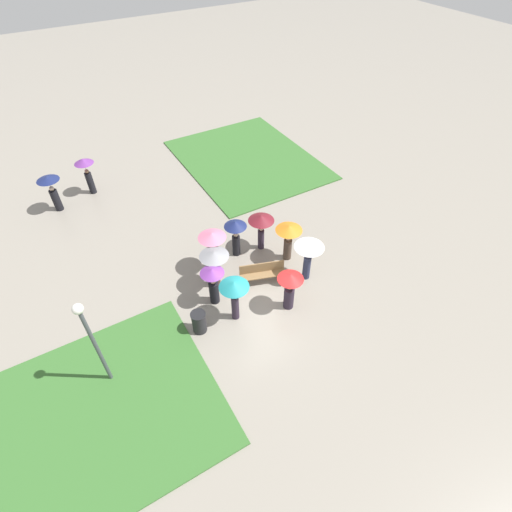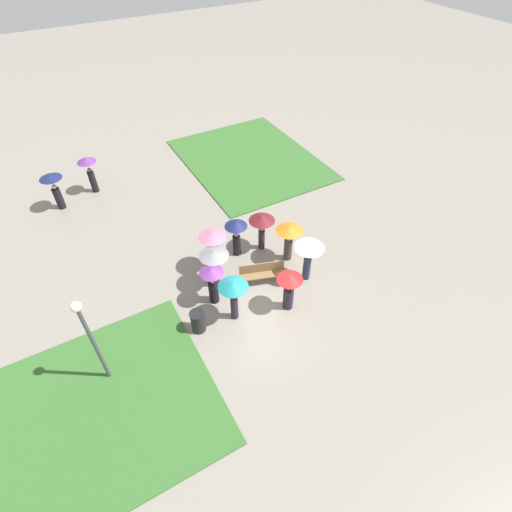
# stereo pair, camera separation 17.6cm
# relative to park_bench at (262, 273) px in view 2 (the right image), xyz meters

# --- Properties ---
(ground_plane) EXTENTS (90.00, 90.00, 0.00)m
(ground_plane) POSITION_rel_park_bench_xyz_m (-0.82, -1.07, -0.47)
(ground_plane) COLOR gray
(lawn_patch_near) EXTENTS (7.10, 6.27, 0.06)m
(lawn_patch_near) POSITION_rel_park_bench_xyz_m (-7.22, -2.29, -0.44)
(lawn_patch_near) COLOR #386B2D
(lawn_patch_near) RESTS_ON ground_plane
(lawn_patch_far) EXTENTS (7.01, 8.87, 0.06)m
(lawn_patch_far) POSITION_rel_park_bench_xyz_m (4.23, 8.71, -0.44)
(lawn_patch_far) COLOR #386B2D
(lawn_patch_far) RESTS_ON ground_plane
(park_bench) EXTENTS (1.88, 0.99, 0.90)m
(park_bench) POSITION_rel_park_bench_xyz_m (0.00, 0.00, 0.00)
(park_bench) COLOR brown
(park_bench) RESTS_ON ground_plane
(lamp_post) EXTENTS (0.32, 0.32, 3.82)m
(lamp_post) POSITION_rel_park_bench_xyz_m (-6.60, -1.24, 2.03)
(lamp_post) COLOR #474C51
(lamp_post) RESTS_ON ground_plane
(trash_bin) EXTENTS (0.56, 0.56, 0.92)m
(trash_bin) POSITION_rel_park_bench_xyz_m (-3.23, -0.95, -0.01)
(trash_bin) COLOR #232326
(trash_bin) RESTS_ON ground_plane
(crowd_person_pink) EXTENTS (1.14, 1.14, 1.92)m
(crowd_person_pink) POSITION_rel_park_bench_xyz_m (-1.34, 1.68, 1.01)
(crowd_person_pink) COLOR #1E3328
(crowd_person_pink) RESTS_ON ground_plane
(crowd_person_red) EXTENTS (0.98, 0.98, 1.78)m
(crowd_person_red) POSITION_rel_park_bench_xyz_m (0.18, -1.65, 0.73)
(crowd_person_red) COLOR #2D2333
(crowd_person_red) RESTS_ON ground_plane
(crowd_person_maroon) EXTENTS (1.12, 1.12, 1.81)m
(crowd_person_maroon) POSITION_rel_park_bench_xyz_m (1.00, 1.77, 0.97)
(crowd_person_maroon) COLOR #2D2333
(crowd_person_maroon) RESTS_ON ground_plane
(crowd_person_navy) EXTENTS (0.96, 0.96, 1.80)m
(crowd_person_navy) POSITION_rel_park_bench_xyz_m (-0.14, 1.97, 0.80)
(crowd_person_navy) COLOR black
(crowd_person_navy) RESTS_ON ground_plane
(crowd_person_grey) EXTENTS (1.15, 1.15, 1.83)m
(crowd_person_grey) POSITION_rel_park_bench_xyz_m (-1.71, 0.74, 0.90)
(crowd_person_grey) COLOR #47382D
(crowd_person_grey) RESTS_ON ground_plane
(crowd_person_purple) EXTENTS (0.91, 0.91, 1.76)m
(crowd_person_purple) POSITION_rel_park_bench_xyz_m (-2.15, 0.02, 0.63)
(crowd_person_purple) COLOR black
(crowd_person_purple) RESTS_ON ground_plane
(crowd_person_white) EXTENTS (1.19, 1.19, 1.95)m
(crowd_person_white) POSITION_rel_park_bench_xyz_m (1.66, -0.73, 1.05)
(crowd_person_white) COLOR #282D47
(crowd_person_white) RESTS_ON ground_plane
(crowd_person_orange) EXTENTS (1.13, 1.13, 1.79)m
(crowd_person_orange) POSITION_rel_park_bench_xyz_m (1.64, 0.63, 0.84)
(crowd_person_orange) COLOR #47382D
(crowd_person_orange) RESTS_ON ground_plane
(crowd_person_teal) EXTENTS (1.09, 1.09, 1.93)m
(crowd_person_teal) POSITION_rel_park_bench_xyz_m (-1.83, -1.09, 1.03)
(crowd_person_teal) COLOR #2D2333
(crowd_person_teal) RESTS_ON ground_plane
(lone_walker_far_path) EXTENTS (0.94, 0.94, 2.00)m
(lone_walker_far_path) POSITION_rel_park_bench_xyz_m (-4.40, 9.93, 0.92)
(lone_walker_far_path) COLOR black
(lone_walker_far_path) RESTS_ON ground_plane
(lone_walker_mid_plaza) EXTENTS (1.05, 1.05, 1.89)m
(lone_walker_mid_plaza) POSITION_rel_park_bench_xyz_m (-6.22, 9.30, 0.78)
(lone_walker_mid_plaza) COLOR black
(lone_walker_mid_plaza) RESTS_ON ground_plane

